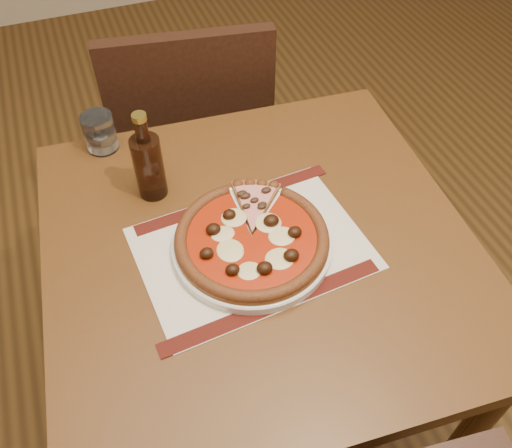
{
  "coord_description": "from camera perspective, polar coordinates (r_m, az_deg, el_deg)",
  "views": [
    {
      "loc": [
        -1.0,
        -0.16,
        1.54
      ],
      "look_at": [
        -0.77,
        0.47,
        0.78
      ],
      "focal_mm": 38.0,
      "sensor_mm": 36.0,
      "label": 1
    }
  ],
  "objects": [
    {
      "name": "pizza",
      "position": [
        0.99,
        -0.44,
        -1.49
      ],
      "size": [
        0.28,
        0.28,
        0.04
      ],
      "color": "#925923",
      "rests_on": "plate"
    },
    {
      "name": "ham_slice",
      "position": [
        1.06,
        0.71,
        2.36
      ],
      "size": [
        0.1,
        0.14,
        0.02
      ],
      "rotation": [
        0.0,
        0.0,
        1.16
      ],
      "color": "#925923",
      "rests_on": "plate"
    },
    {
      "name": "bottle",
      "position": [
        1.08,
        -11.25,
        6.19
      ],
      "size": [
        0.06,
        0.06,
        0.2
      ],
      "color": "black",
      "rests_on": "table"
    },
    {
      "name": "table",
      "position": [
        1.11,
        0.37,
        -5.24
      ],
      "size": [
        0.86,
        0.86,
        0.75
      ],
      "rotation": [
        0.0,
        0.0,
        -0.08
      ],
      "color": "#5B3815",
      "rests_on": "ground"
    },
    {
      "name": "plate",
      "position": [
        1.01,
        -0.43,
        -2.19
      ],
      "size": [
        0.3,
        0.3,
        0.02
      ],
      "primitive_type": "cylinder",
      "color": "white",
      "rests_on": "placemat"
    },
    {
      "name": "chair_far",
      "position": [
        1.62,
        -6.66,
        9.0
      ],
      "size": [
        0.49,
        0.49,
        0.9
      ],
      "rotation": [
        0.0,
        0.0,
        2.98
      ],
      "color": "black",
      "rests_on": "ground"
    },
    {
      "name": "water_glass",
      "position": [
        1.24,
        -16.13,
        9.26
      ],
      "size": [
        0.09,
        0.09,
        0.08
      ],
      "primitive_type": "cylinder",
      "rotation": [
        0.0,
        0.0,
        -0.4
      ],
      "color": "white",
      "rests_on": "table"
    },
    {
      "name": "placemat",
      "position": [
        1.01,
        -0.43,
        -2.55
      ],
      "size": [
        0.44,
        0.33,
        0.0
      ],
      "primitive_type": "cube",
      "rotation": [
        0.0,
        0.0,
        0.08
      ],
      "color": "beige",
      "rests_on": "table"
    }
  ]
}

